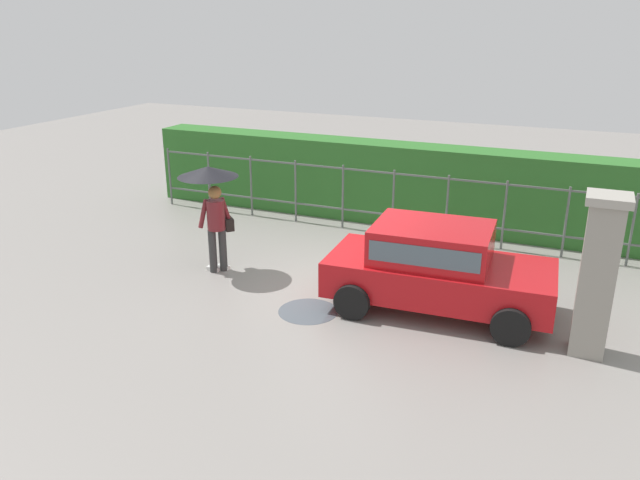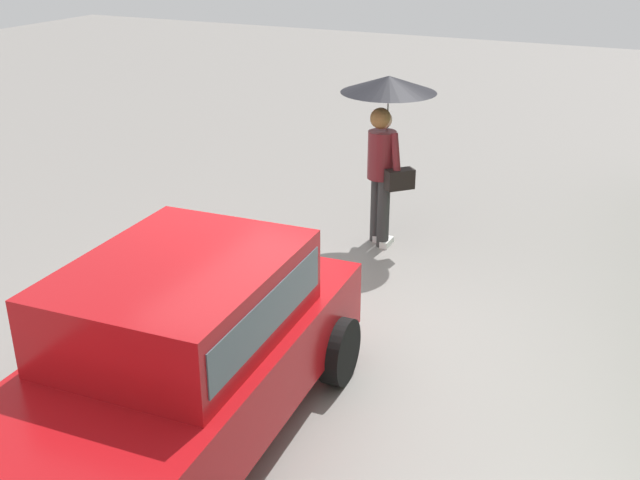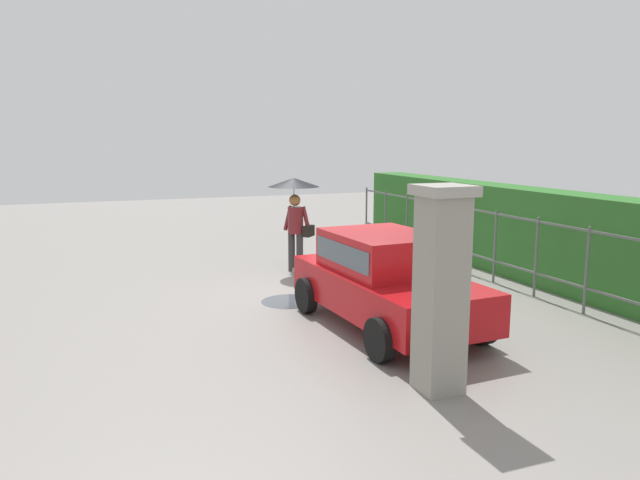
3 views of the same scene
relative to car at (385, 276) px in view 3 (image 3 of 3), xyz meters
name	(u,v)px [view 3 (image 3 of 3)]	position (x,y,z in m)	size (l,w,h in m)	color
ground_plane	(351,297)	(-1.80, 0.23, -0.80)	(40.00, 40.00, 0.00)	gray
car	(385,276)	(0.00, 0.00, 0.00)	(3.81, 2.03, 1.48)	#B71116
pedestrian	(295,200)	(-4.34, -0.01, 0.80)	(1.14, 1.14, 2.07)	#333333
gate_pillar	(441,288)	(2.43, -0.54, 0.44)	(0.60, 0.60, 2.42)	gray
fence_section	(495,243)	(-1.81, 3.45, 0.02)	(12.25, 0.05, 1.50)	#59605B
hedge_row	(532,234)	(-1.81, 4.38, 0.15)	(13.20, 0.90, 1.90)	#2D6B28
puddle_near	(289,301)	(-1.91, -0.96, -0.80)	(1.02, 1.02, 0.00)	#4C545B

